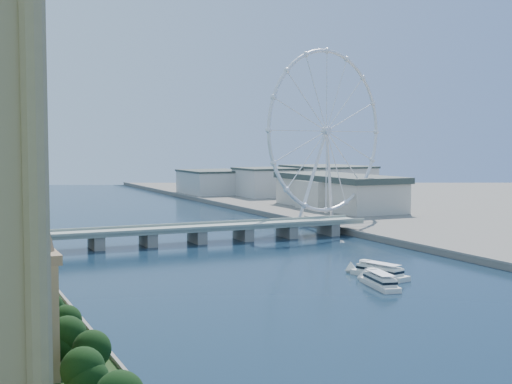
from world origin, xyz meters
TOP-DOWN VIEW (x-y plane):
  - tree_row at (-113.00, 50.00)m, footprint 9.37×169.37m
  - westminster_bridge at (0.00, 300.00)m, footprint 220.00×22.00m
  - london_eye at (119.98, 355.08)m, footprint 113.60×39.12m
  - county_hall at (175.00, 430.00)m, footprint 54.00×144.00m
  - city_skyline at (39.22, 560.08)m, footprint 505.00×280.00m
  - tour_boat_near at (24.70, 144.90)m, footprint 13.25×30.99m
  - tour_boat_far at (36.73, 162.70)m, footprint 15.94×32.52m

SIDE VIEW (x-z plane):
  - county_hall at x=175.00m, z-range -17.50..17.50m
  - tour_boat_near at x=24.70m, z-range -3.32..3.32m
  - tour_boat_far at x=36.73m, z-range -3.49..3.49m
  - westminster_bridge at x=0.00m, z-range 1.88..11.38m
  - tree_row at x=-113.00m, z-range -1.69..19.30m
  - city_skyline at x=39.22m, z-range 0.96..32.96m
  - london_eye at x=119.98m, z-range 5.37..129.67m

